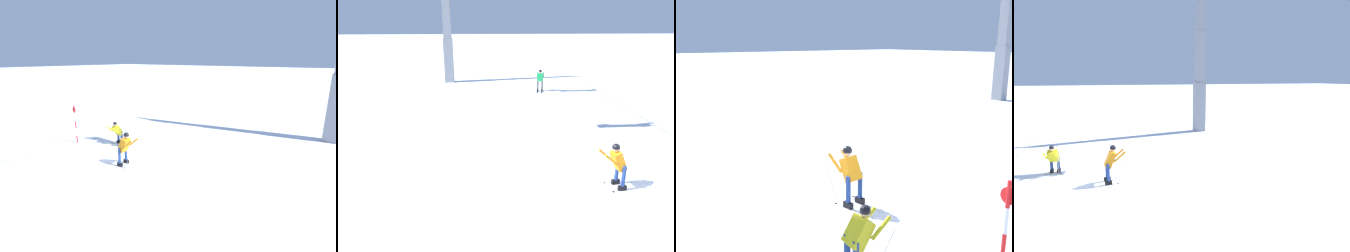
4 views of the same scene
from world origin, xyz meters
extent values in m
plane|color=white|center=(0.00, 0.00, 0.00)|extent=(260.00, 260.00, 0.00)
cube|color=white|center=(0.39, 1.05, 0.01)|extent=(0.24, 1.56, 0.01)
cube|color=black|center=(0.39, 1.05, 0.09)|extent=(0.14, 0.29, 0.16)
cylinder|color=navy|center=(0.39, 1.05, 0.52)|extent=(0.13, 0.13, 0.70)
cube|color=white|center=(0.82, 1.09, 0.01)|extent=(0.24, 1.56, 0.01)
cube|color=black|center=(0.82, 1.09, 0.09)|extent=(0.14, 0.29, 0.16)
cylinder|color=navy|center=(0.82, 1.09, 0.52)|extent=(0.13, 0.13, 0.70)
cube|color=orange|center=(0.59, 1.19, 0.99)|extent=(0.47, 0.53, 0.69)
sphere|color=beige|center=(0.58, 1.32, 1.42)|extent=(0.23, 0.23, 0.23)
sphere|color=black|center=(0.58, 1.32, 1.46)|extent=(0.25, 0.25, 0.25)
cylinder|color=orange|center=(0.33, 1.52, 1.12)|extent=(0.13, 0.52, 0.45)
cylinder|color=gray|center=(0.28, 1.57, 0.48)|extent=(0.18, 0.45, 1.21)
cylinder|color=black|center=(0.25, 1.39, 0.05)|extent=(0.07, 0.07, 0.01)
cylinder|color=orange|center=(0.79, 1.57, 1.12)|extent=(0.13, 0.52, 0.45)
cylinder|color=gray|center=(0.83, 1.62, 0.48)|extent=(0.09, 0.47, 1.21)
cylinder|color=black|center=(0.89, 1.45, 0.05)|extent=(0.07, 0.07, 0.01)
cube|color=gray|center=(20.60, 8.39, 1.93)|extent=(0.78, 0.78, 3.86)
cube|color=gray|center=(20.60, 8.39, 5.80)|extent=(0.65, 0.65, 3.86)
cube|color=black|center=(15.98, 1.12, 0.01)|extent=(1.53, 0.45, 0.01)
cube|color=black|center=(15.98, 1.12, 0.09)|extent=(0.30, 0.17, 0.16)
cylinder|color=#4C4C51|center=(15.98, 1.12, 0.58)|extent=(0.13, 0.13, 0.81)
cube|color=black|center=(15.90, 0.80, 0.01)|extent=(1.53, 0.45, 0.01)
cube|color=black|center=(15.90, 0.80, 0.09)|extent=(0.30, 0.17, 0.16)
cylinder|color=#4C4C51|center=(15.90, 0.80, 0.58)|extent=(0.13, 0.13, 0.81)
cube|color=green|center=(15.96, 0.96, 1.11)|extent=(0.39, 0.48, 0.62)
sphere|color=tan|center=(15.99, 0.95, 1.54)|extent=(0.22, 0.22, 0.22)
sphere|color=black|center=(15.99, 0.95, 1.58)|extent=(0.24, 0.24, 0.24)
cylinder|color=green|center=(16.25, 1.13, 1.26)|extent=(0.50, 0.20, 0.43)
cylinder|color=gray|center=(16.30, 1.16, 0.55)|extent=(0.40, 0.03, 1.16)
cylinder|color=black|center=(16.14, 1.25, 0.05)|extent=(0.07, 0.07, 0.01)
cylinder|color=green|center=(16.14, 0.68, 1.26)|extent=(0.50, 0.20, 0.43)
cylinder|color=gray|center=(16.17, 0.62, 0.55)|extent=(0.36, 0.20, 1.16)
cylinder|color=black|center=(15.99, 0.62, 0.05)|extent=(0.07, 0.07, 0.01)
camera|label=1|loc=(8.04, 9.06, 4.74)|focal=27.09mm
camera|label=2|loc=(-8.55, 5.58, 5.30)|focal=34.07mm
camera|label=3|loc=(-5.31, -5.96, 4.24)|focal=40.22mm
camera|label=4|loc=(11.83, 1.02, 4.33)|focal=29.63mm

